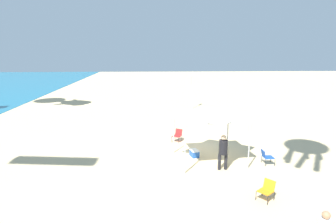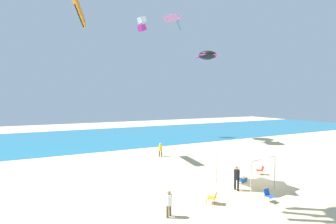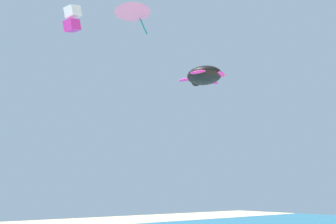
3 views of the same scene
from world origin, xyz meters
name	(u,v)px [view 1 (image 1 of 3)]	position (x,y,z in m)	size (l,w,h in m)	color
ground	(195,145)	(0.00, 0.00, -0.05)	(120.00, 120.00, 0.10)	#D6BC8C
canopy_tent	(210,113)	(-2.63, -0.40, 2.72)	(3.40, 3.82, 2.97)	#B7B7BC
folding_chair_right_of_tent	(266,156)	(-3.37, -3.41, 0.47)	(0.56, 0.65, 0.82)	black
folding_chair_left_of_tent	(267,189)	(-6.97, -2.03, 0.47)	(0.79, 0.81, 0.82)	black
folding_chair_facing_ocean	(178,134)	(0.75, 1.05, 0.47)	(0.80, 0.76, 0.82)	black
cooler_box	(194,153)	(-2.07, 0.31, 0.20)	(0.70, 0.55, 0.40)	blue
banner_flag	(192,87)	(11.39, -1.29, 2.22)	(0.36, 0.06, 3.70)	silver
person_far_stroller	(223,149)	(-3.93, -0.90, 1.09)	(0.44, 0.50, 1.86)	black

